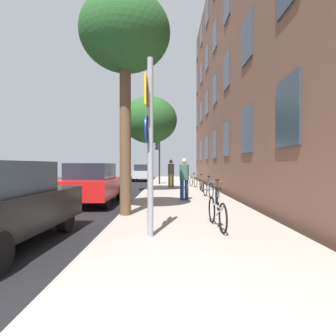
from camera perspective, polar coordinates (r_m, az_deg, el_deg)
name	(u,v)px	position (r m, az deg, el deg)	size (l,w,h in m)	color
ground_plane	(121,192)	(16.64, -9.71, -4.81)	(41.80, 41.80, 0.00)	#332D28
road_asphalt	(85,191)	(17.12, -16.68, -4.65)	(7.00, 38.00, 0.01)	black
sidewalk	(180,191)	(16.40, 2.46, -4.66)	(4.20, 38.00, 0.12)	#9E9389
building_facade	(226,63)	(17.18, 11.82, 20.45)	(0.56, 27.00, 14.77)	brown
sign_post	(150,137)	(5.59, -3.76, 6.47)	(0.16, 0.60, 3.59)	gray
traffic_light	(159,153)	(21.06, -1.94, 3.13)	(0.43, 0.24, 3.46)	black
tree_near	(126,36)	(8.89, -8.70, 25.33)	(2.60, 2.60, 6.35)	brown
tree_far	(150,121)	(15.76, -3.66, 9.75)	(3.07, 3.07, 5.28)	#4C3823
bicycle_0	(218,212)	(6.50, 10.21, -8.90)	(0.42, 1.75, 0.94)	black
bicycle_1	(218,197)	(9.52, 10.21, -5.81)	(0.42, 1.64, 0.97)	black
bicycle_2	(209,189)	(12.48, 8.40, -4.29)	(0.42, 1.67, 0.97)	black
bicycle_3	(202,185)	(15.46, 7.01, -3.40)	(0.42, 1.63, 0.94)	black
bicycle_4	(194,181)	(18.42, 5.38, -2.77)	(0.51, 1.59, 0.94)	black
pedestrian_0	(185,176)	(11.32, 3.50, -1.74)	(0.47, 0.47, 1.71)	navy
pedestrian_1	(172,172)	(17.87, 0.75, -0.74)	(0.41, 0.41, 1.80)	olive
car_1	(94,183)	(11.42, -15.10, -3.03)	(1.90, 4.41, 1.62)	red
car_2	(143,173)	(27.33, -5.09, -0.94)	(1.91, 4.35, 1.62)	#B7B7BC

